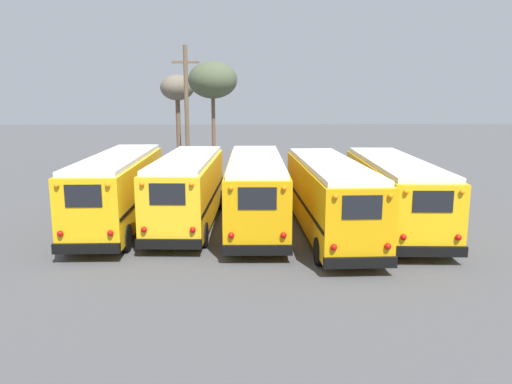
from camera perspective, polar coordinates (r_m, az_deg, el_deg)
ground_plane at (r=21.82m, az=0.06°, el=-4.47°), size 160.00×160.00×0.00m
school_bus_0 at (r=23.06m, az=-15.38°, el=0.45°), size 2.45×10.34×3.22m
school_bus_1 at (r=22.63m, az=-7.80°, el=0.43°), size 2.93×9.53×3.15m
school_bus_2 at (r=22.24m, az=-0.02°, el=0.34°), size 2.76×10.55×3.14m
school_bus_3 at (r=21.25m, az=8.36°, el=-0.30°), size 2.60×10.70×3.12m
school_bus_4 at (r=22.95m, az=15.42°, el=0.18°), size 3.13×10.75×3.04m
utility_pole at (r=33.78m, az=-7.92°, el=8.96°), size 1.80×0.28×9.01m
bare_tree_0 at (r=36.97m, az=-4.96°, el=12.57°), size 3.54×3.54×8.23m
bare_tree_1 at (r=39.67m, az=-8.98°, el=11.45°), size 2.61×2.61×7.37m
fence_line at (r=29.18m, az=-0.50°, el=1.48°), size 20.27×0.06×1.42m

